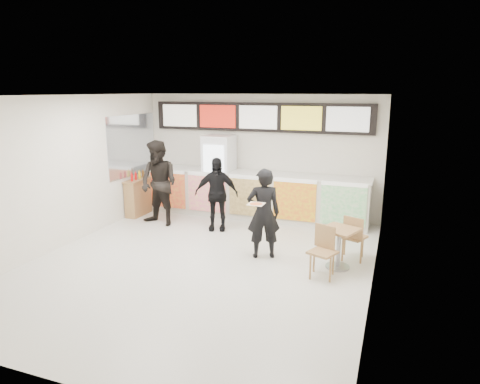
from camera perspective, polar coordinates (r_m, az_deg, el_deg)
The scene contains 15 objects.
floor at distance 7.96m, azimuth -5.32°, elevation -9.46°, with size 7.00×7.00×0.00m, color beige.
ceiling at distance 7.34m, azimuth -5.84°, elevation 12.68°, with size 7.00×7.00×0.00m, color white.
wall_back at distance 10.71m, azimuth 2.59°, elevation 4.89°, with size 6.00×6.00×0.00m, color silver.
wall_left at distance 9.20m, azimuth -22.68°, elevation 2.45°, with size 7.00×7.00×0.00m, color silver.
wall_right at distance 6.79m, azimuth 17.90°, elevation -0.75°, with size 7.00×7.00×0.00m, color silver.
service_counter at distance 10.51m, azimuth 1.86°, elevation -0.43°, with size 5.56×0.77×1.14m.
menu_board at distance 10.53m, azimuth 2.50°, elevation 9.94°, with size 5.50×0.14×0.70m.
drinks_fridge at distance 10.76m, azimuth -2.82°, elevation 2.22°, with size 0.70×0.67×2.00m.
mirror_panel at distance 11.05m, azimuth -14.14°, elevation 6.07°, with size 0.01×2.00×1.50m, color #B2B7BF.
customer_main at distance 7.96m, azimuth 3.15°, elevation -2.88°, with size 0.62×0.41×1.71m, color black.
customer_left at distance 10.04m, azimuth -10.75°, elevation 1.13°, with size 0.96×0.75×1.98m, color black.
customer_mid at distance 9.56m, azimuth -3.17°, elevation -0.27°, with size 0.97×0.40×1.66m, color black.
pizza_slice at distance 7.47m, azimuth 2.16°, elevation -1.56°, with size 0.36×0.36×0.02m.
cafe_table at distance 7.77m, azimuth 13.05°, elevation -6.34°, with size 0.94×1.52×0.87m.
condiment_ledge at distance 11.07m, azimuth -13.44°, elevation -0.63°, with size 0.33×0.82×1.09m.
Camera 1 is at (3.21, -6.60, 3.08)m, focal length 32.00 mm.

